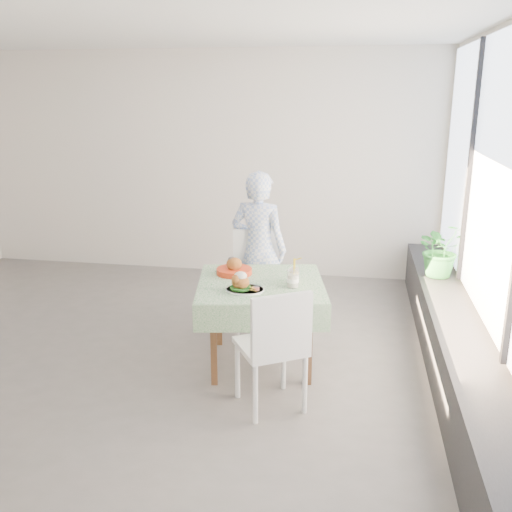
% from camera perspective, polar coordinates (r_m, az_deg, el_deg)
% --- Properties ---
extents(floor, '(6.00, 6.00, 0.00)m').
position_cam_1_polar(floor, '(5.45, -11.93, -9.04)').
color(floor, '#585553').
rests_on(floor, ground).
extents(ceiling, '(6.00, 6.00, 0.00)m').
position_cam_1_polar(ceiling, '(4.98, -13.91, 21.60)').
color(ceiling, white).
rests_on(ceiling, ground).
extents(wall_back, '(6.00, 0.02, 2.80)m').
position_cam_1_polar(wall_back, '(7.37, -5.36, 9.14)').
color(wall_back, silver).
rests_on(wall_back, ground).
extents(wall_right, '(0.02, 5.00, 2.80)m').
position_cam_1_polar(wall_right, '(4.77, 22.79, 4.14)').
color(wall_right, silver).
rests_on(wall_right, ground).
extents(window_pane, '(0.01, 4.80, 2.18)m').
position_cam_1_polar(window_pane, '(4.72, 22.76, 7.13)').
color(window_pane, '#D1E0F9').
rests_on(window_pane, ground).
extents(window_ledge, '(0.40, 4.80, 0.50)m').
position_cam_1_polar(window_ledge, '(5.07, 19.15, -8.52)').
color(window_ledge, black).
rests_on(window_ledge, ground).
extents(cafe_table, '(1.21, 1.21, 0.74)m').
position_cam_1_polar(cafe_table, '(4.90, 0.48, -5.77)').
color(cafe_table, brown).
rests_on(cafe_table, ground).
extents(chair_far, '(0.55, 0.55, 0.97)m').
position_cam_1_polar(chair_far, '(5.65, 0.10, -4.45)').
color(chair_far, white).
rests_on(chair_far, ground).
extents(chair_near, '(0.62, 0.62, 0.95)m').
position_cam_1_polar(chair_near, '(4.31, 1.53, -11.37)').
color(chair_near, white).
rests_on(chair_near, ground).
extents(diner, '(0.63, 0.47, 1.56)m').
position_cam_1_polar(diner, '(5.65, 0.27, 0.67)').
color(diner, '#8CA6E0').
rests_on(diner, ground).
extents(main_dish, '(0.31, 0.31, 0.16)m').
position_cam_1_polar(main_dish, '(4.58, -1.35, -2.88)').
color(main_dish, white).
rests_on(main_dish, cafe_table).
extents(juice_cup_orange, '(0.09, 0.09, 0.24)m').
position_cam_1_polar(juice_cup_orange, '(4.81, 3.83, -1.95)').
color(juice_cup_orange, white).
rests_on(juice_cup_orange, cafe_table).
extents(juice_cup_lemonade, '(0.10, 0.10, 0.29)m').
position_cam_1_polar(juice_cup_lemonade, '(4.68, 3.71, -2.32)').
color(juice_cup_lemonade, white).
rests_on(juice_cup_lemonade, cafe_table).
extents(second_dish, '(0.31, 0.31, 0.15)m').
position_cam_1_polar(second_dish, '(5.01, -2.20, -1.32)').
color(second_dish, red).
rests_on(second_dish, cafe_table).
extents(potted_plant, '(0.62, 0.58, 0.56)m').
position_cam_1_polar(potted_plant, '(5.96, 18.07, 0.67)').
color(potted_plant, '#2B8333').
rests_on(potted_plant, window_ledge).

